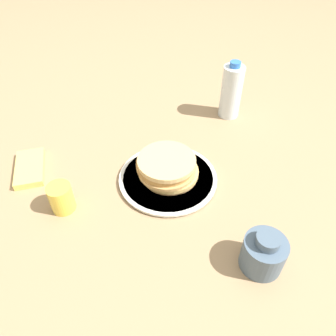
{
  "coord_description": "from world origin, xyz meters",
  "views": [
    {
      "loc": [
        0.68,
        -0.06,
        0.68
      ],
      "look_at": [
        0.03,
        0.02,
        0.05
      ],
      "focal_mm": 35.0,
      "sensor_mm": 36.0,
      "label": 1
    }
  ],
  "objects_px": {
    "pancake_stack": "(167,168)",
    "juice_glass": "(61,198)",
    "plate": "(168,178)",
    "cream_jug": "(263,253)",
    "water_bottle_near": "(231,91)"
  },
  "relations": [
    {
      "from": "plate",
      "to": "water_bottle_near",
      "type": "bearing_deg",
      "value": 139.38
    },
    {
      "from": "plate",
      "to": "water_bottle_near",
      "type": "height_order",
      "value": "water_bottle_near"
    },
    {
      "from": "cream_jug",
      "to": "water_bottle_near",
      "type": "relative_size",
      "value": 0.52
    },
    {
      "from": "cream_jug",
      "to": "water_bottle_near",
      "type": "height_order",
      "value": "water_bottle_near"
    },
    {
      "from": "water_bottle_near",
      "to": "juice_glass",
      "type": "bearing_deg",
      "value": -55.98
    },
    {
      "from": "plate",
      "to": "cream_jug",
      "type": "distance_m",
      "value": 0.34
    },
    {
      "from": "water_bottle_near",
      "to": "cream_jug",
      "type": "bearing_deg",
      "value": -7.87
    },
    {
      "from": "pancake_stack",
      "to": "juice_glass",
      "type": "xyz_separation_m",
      "value": [
        0.07,
        -0.29,
        -0.01
      ]
    },
    {
      "from": "plate",
      "to": "cream_jug",
      "type": "relative_size",
      "value": 2.67
    },
    {
      "from": "plate",
      "to": "pancake_stack",
      "type": "distance_m",
      "value": 0.04
    },
    {
      "from": "plate",
      "to": "juice_glass",
      "type": "distance_m",
      "value": 0.3
    },
    {
      "from": "plate",
      "to": "pancake_stack",
      "type": "relative_size",
      "value": 1.6
    },
    {
      "from": "plate",
      "to": "juice_glass",
      "type": "relative_size",
      "value": 3.56
    },
    {
      "from": "plate",
      "to": "juice_glass",
      "type": "bearing_deg",
      "value": -76.76
    },
    {
      "from": "plate",
      "to": "cream_jug",
      "type": "height_order",
      "value": "cream_jug"
    }
  ]
}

